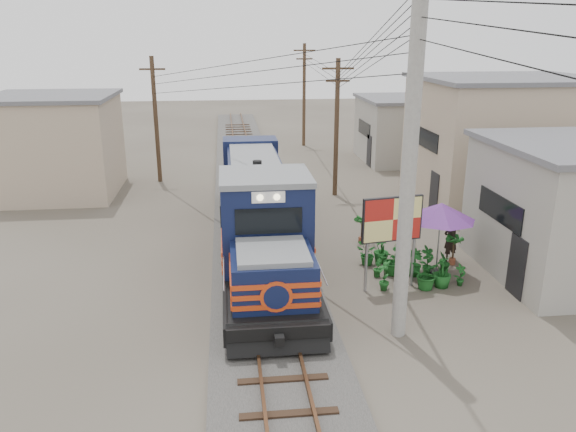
{
  "coord_description": "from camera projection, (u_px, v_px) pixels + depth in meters",
  "views": [
    {
      "loc": [
        -1.19,
        -14.18,
        8.1
      ],
      "look_at": [
        0.86,
        3.9,
        2.2
      ],
      "focal_mm": 35.0,
      "sensor_mm": 36.0,
      "label": 1
    }
  ],
  "objects": [
    {
      "name": "ground",
      "position": [
        274.0,
        332.0,
        16.03
      ],
      "size": [
        120.0,
        120.0,
        0.0
      ],
      "primitive_type": "plane",
      "color": "#473F35",
      "rests_on": "ground"
    },
    {
      "name": "ballast",
      "position": [
        254.0,
        220.0,
        25.46
      ],
      "size": [
        3.6,
        70.0,
        0.16
      ],
      "primitive_type": "cube",
      "color": "#595651",
      "rests_on": "ground"
    },
    {
      "name": "track",
      "position": [
        254.0,
        216.0,
        25.4
      ],
      "size": [
        1.15,
        70.0,
        0.12
      ],
      "color": "#51331E",
      "rests_on": "ground"
    },
    {
      "name": "locomotive",
      "position": [
        259.0,
        211.0,
        21.36
      ],
      "size": [
        2.86,
        15.56,
        3.86
      ],
      "color": "black",
      "rests_on": "ground"
    },
    {
      "name": "utility_pole_main",
      "position": [
        409.0,
        161.0,
        14.39
      ],
      "size": [
        0.4,
        0.4,
        10.0
      ],
      "color": "#9E9B93",
      "rests_on": "ground"
    },
    {
      "name": "wooden_pole_mid",
      "position": [
        337.0,
        125.0,
        28.61
      ],
      "size": [
        1.6,
        0.24,
        7.0
      ],
      "color": "#4C3826",
      "rests_on": "ground"
    },
    {
      "name": "wooden_pole_far",
      "position": [
        304.0,
        93.0,
        41.8
      ],
      "size": [
        1.6,
        0.24,
        7.5
      ],
      "color": "#4C3826",
      "rests_on": "ground"
    },
    {
      "name": "wooden_pole_left",
      "position": [
        156.0,
        117.0,
        31.38
      ],
      "size": [
        1.6,
        0.24,
        7.0
      ],
      "color": "#4C3826",
      "rests_on": "ground"
    },
    {
      "name": "power_lines",
      "position": [
        249.0,
        49.0,
        21.71
      ],
      "size": [
        9.65,
        19.0,
        3.3
      ],
      "color": "black",
      "rests_on": "ground"
    },
    {
      "name": "shophouse_mid",
      "position": [
        503.0,
        140.0,
        27.75
      ],
      "size": [
        8.4,
        7.35,
        6.2
      ],
      "color": "tan",
      "rests_on": "ground"
    },
    {
      "name": "shophouse_back",
      "position": [
        408.0,
        129.0,
        37.35
      ],
      "size": [
        6.3,
        6.3,
        4.2
      ],
      "color": "gray",
      "rests_on": "ground"
    },
    {
      "name": "shophouse_left",
      "position": [
        56.0,
        145.0,
        29.28
      ],
      "size": [
        6.3,
        6.3,
        5.2
      ],
      "color": "tan",
      "rests_on": "ground"
    },
    {
      "name": "billboard",
      "position": [
        392.0,
        222.0,
        18.07
      ],
      "size": [
        2.05,
        0.45,
        3.19
      ],
      "rotation": [
        0.0,
        0.0,
        0.16
      ],
      "color": "#99999E",
      "rests_on": "ground"
    },
    {
      "name": "market_umbrella",
      "position": [
        441.0,
        212.0,
        19.19
      ],
      "size": [
        2.63,
        2.63,
        2.64
      ],
      "rotation": [
        0.0,
        0.0,
        -0.11
      ],
      "color": "black",
      "rests_on": "ground"
    },
    {
      "name": "vendor",
      "position": [
        451.0,
        238.0,
        20.81
      ],
      "size": [
        0.77,
        0.67,
        1.78
      ],
      "primitive_type": "imported",
      "rotation": [
        0.0,
        0.0,
        3.59
      ],
      "color": "black",
      "rests_on": "ground"
    },
    {
      "name": "plant_nursery",
      "position": [
        406.0,
        263.0,
        19.52
      ],
      "size": [
        3.37,
        3.34,
        1.11
      ],
      "color": "#18551C",
      "rests_on": "ground"
    }
  ]
}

